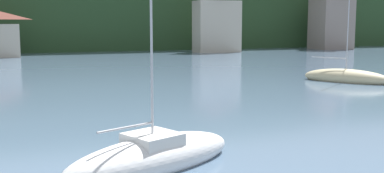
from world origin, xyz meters
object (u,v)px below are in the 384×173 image
shore_building_eastcentral (331,17)px  shore_building_central (217,21)px  sailboat_far_5 (346,78)px  sailboat_mid_6 (153,157)px

shore_building_eastcentral → shore_building_central: bearing=-178.2°
shore_building_central → sailboat_far_5: sailboat_far_5 is taller
sailboat_far_5 → shore_building_central: bearing=138.8°
sailboat_far_5 → shore_building_eastcentral: bearing=111.5°
sailboat_far_5 → sailboat_mid_6: 24.23m
shore_building_central → shore_building_eastcentral: (20.44, 0.66, 0.77)m
shore_building_central → sailboat_mid_6: bearing=-114.9°
shore_building_central → sailboat_far_5: bearing=-97.4°
shore_building_eastcentral → sailboat_far_5: bearing=-124.7°
shore_building_central → sailboat_far_5: 36.07m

